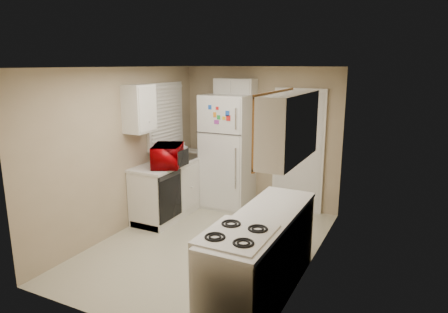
% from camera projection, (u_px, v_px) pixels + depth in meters
% --- Properties ---
extents(floor, '(3.80, 3.80, 0.00)m').
position_uv_depth(floor, '(208.00, 245.00, 5.52)').
color(floor, beige).
rests_on(floor, ground).
extents(ceiling, '(3.80, 3.80, 0.00)m').
position_uv_depth(ceiling, '(206.00, 67.00, 4.97)').
color(ceiling, white).
rests_on(ceiling, floor).
extents(wall_left, '(3.80, 3.80, 0.00)m').
position_uv_depth(wall_left, '(124.00, 151.00, 5.85)').
color(wall_left, tan).
rests_on(wall_left, floor).
extents(wall_right, '(3.80, 3.80, 0.00)m').
position_uv_depth(wall_right, '(313.00, 173.00, 4.64)').
color(wall_right, tan).
rests_on(wall_right, floor).
extents(wall_back, '(2.80, 2.80, 0.00)m').
position_uv_depth(wall_back, '(260.00, 137.00, 6.90)').
color(wall_back, tan).
rests_on(wall_back, floor).
extents(wall_front, '(2.80, 2.80, 0.00)m').
position_uv_depth(wall_front, '(106.00, 205.00, 3.59)').
color(wall_front, tan).
rests_on(wall_front, floor).
extents(left_counter, '(0.60, 1.80, 0.90)m').
position_uv_depth(left_counter, '(176.00, 186.00, 6.68)').
color(left_counter, silver).
rests_on(left_counter, floor).
extents(dishwasher, '(0.03, 0.58, 0.72)m').
position_uv_depth(dishwasher, '(170.00, 196.00, 6.02)').
color(dishwasher, black).
rests_on(dishwasher, floor).
extents(sink, '(0.54, 0.74, 0.16)m').
position_uv_depth(sink, '(180.00, 160.00, 6.72)').
color(sink, gray).
rests_on(sink, left_counter).
extents(microwave, '(0.69, 0.56, 0.41)m').
position_uv_depth(microwave, '(168.00, 157.00, 6.11)').
color(microwave, '#950004').
rests_on(microwave, left_counter).
extents(soap_bottle, '(0.10, 0.11, 0.22)m').
position_uv_depth(soap_bottle, '(184.00, 149.00, 6.90)').
color(soap_bottle, silver).
rests_on(soap_bottle, left_counter).
extents(window_blinds, '(0.10, 0.98, 1.08)m').
position_uv_depth(window_blinds, '(166.00, 115.00, 6.66)').
color(window_blinds, silver).
rests_on(window_blinds, wall_left).
extents(upper_cabinet_left, '(0.30, 0.45, 0.70)m').
position_uv_depth(upper_cabinet_left, '(139.00, 109.00, 5.84)').
color(upper_cabinet_left, silver).
rests_on(upper_cabinet_left, wall_left).
extents(refrigerator, '(0.82, 0.79, 1.94)m').
position_uv_depth(refrigerator, '(229.00, 151.00, 6.88)').
color(refrigerator, silver).
rests_on(refrigerator, floor).
extents(cabinet_over_fridge, '(0.70, 0.30, 0.40)m').
position_uv_depth(cabinet_over_fridge, '(236.00, 90.00, 6.76)').
color(cabinet_over_fridge, silver).
rests_on(cabinet_over_fridge, wall_back).
extents(interior_door, '(0.86, 0.06, 2.08)m').
position_uv_depth(interior_door, '(298.00, 152.00, 6.61)').
color(interior_door, silver).
rests_on(interior_door, floor).
extents(right_counter, '(0.60, 2.00, 0.90)m').
position_uv_depth(right_counter, '(262.00, 256.00, 4.24)').
color(right_counter, silver).
rests_on(right_counter, floor).
extents(stove, '(0.61, 0.75, 0.90)m').
position_uv_depth(stove, '(237.00, 279.00, 3.79)').
color(stove, silver).
rests_on(stove, floor).
extents(upper_cabinet_right, '(0.30, 1.20, 0.70)m').
position_uv_depth(upper_cabinet_right, '(289.00, 127.00, 4.13)').
color(upper_cabinet_right, silver).
rests_on(upper_cabinet_right, wall_right).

